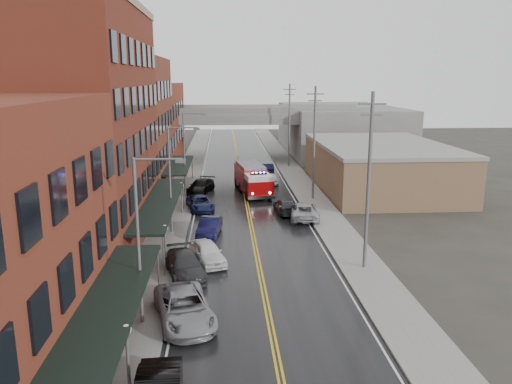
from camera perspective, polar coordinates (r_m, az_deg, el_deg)
road at (r=48.49m, az=-0.86°, el=-2.40°), size 11.00×160.00×0.02m
sidewalk_left at (r=48.67m, az=-9.48°, el=-2.44°), size 3.00×160.00×0.15m
sidewalk_right at (r=49.37m, az=7.64°, el=-2.16°), size 3.00×160.00×0.15m
curb_left at (r=48.53m, az=-7.54°, el=-2.42°), size 0.30×160.00×0.15m
curb_right at (r=49.08m, az=5.75°, el=-2.20°), size 0.30×160.00×0.15m
brick_building_b at (r=41.36m, az=-19.25°, el=6.90°), size 9.00×20.00×18.00m
brick_building_c at (r=58.48m, az=-14.67°, el=7.29°), size 9.00×15.00×15.00m
brick_building_far at (r=75.81m, az=-12.17°, el=7.49°), size 9.00×20.00×12.00m
tan_building at (r=60.49m, az=13.96°, el=2.72°), size 14.00×22.00×5.00m
right_far_block at (r=89.50m, az=9.45°, el=7.11°), size 18.00×30.00×8.00m
awning_0 at (r=23.50m, az=-16.41°, el=-12.43°), size 2.60×16.00×3.09m
awning_1 at (r=41.23m, az=-10.82°, el=-1.12°), size 2.60×18.00×3.09m
awning_2 at (r=58.27m, az=-8.79°, el=3.06°), size 2.60×13.00×3.09m
globe_lamp_0 at (r=21.84m, az=-14.54°, el=-16.35°), size 0.44×0.44×3.12m
globe_lamp_1 at (r=34.59m, az=-10.35°, el=-5.00°), size 0.44×0.44×3.12m
globe_lamp_2 at (r=48.04m, az=-8.52°, el=0.14°), size 0.44×0.44×3.12m
street_lamp_0 at (r=26.20m, az=-12.85°, el=-4.39°), size 2.64×0.22×9.00m
street_lamp_1 at (r=41.63m, az=-9.50°, el=2.17°), size 2.64×0.22×9.00m
street_lamp_2 at (r=57.37m, az=-7.97°, el=5.15°), size 2.64×0.22×9.00m
utility_pole_0 at (r=33.75m, az=12.75°, el=1.45°), size 1.80×0.24×12.00m
utility_pole_1 at (r=52.98m, az=6.67°, el=5.77°), size 1.80×0.24×12.00m
utility_pole_2 at (r=72.63m, az=3.83°, el=7.76°), size 1.80×0.24×12.00m
overpass at (r=79.03m, az=-2.08°, el=7.97°), size 40.00×10.00×7.50m
fire_truck at (r=56.09m, az=-0.36°, el=1.54°), size 4.51×9.13×3.22m
parked_car_left_2 at (r=27.69m, az=-8.20°, el=-12.93°), size 4.07×6.41×1.65m
parked_car_left_3 at (r=33.57m, az=-8.12°, el=-8.29°), size 3.38×5.61×1.52m
parked_car_left_4 at (r=35.68m, az=-5.59°, el=-6.89°), size 3.20×4.90×1.55m
parked_car_left_5 at (r=41.67m, az=-5.34°, el=-4.00°), size 2.19×4.68×1.48m
parked_car_left_6 at (r=49.78m, az=-6.41°, el=-1.27°), size 3.24×5.31×1.38m
parked_car_left_7 at (r=57.06m, az=-6.35°, el=0.64°), size 3.62×5.65×1.52m
parked_car_right_0 at (r=46.58m, az=5.44°, el=-2.13°), size 2.99×5.74×1.55m
parked_car_right_1 at (r=48.43m, az=3.41°, el=-1.60°), size 2.18×4.88×1.39m
parked_car_right_2 at (r=61.59m, az=1.84°, el=1.58°), size 2.06×4.27×1.41m
parked_car_right_3 at (r=68.38m, az=1.27°, el=2.72°), size 1.61×4.30×1.40m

